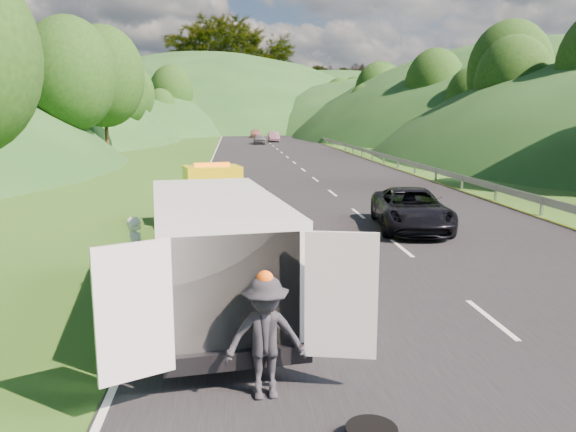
{
  "coord_description": "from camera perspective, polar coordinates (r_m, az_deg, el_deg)",
  "views": [
    {
      "loc": [
        -2.06,
        -12.17,
        4.06
      ],
      "look_at": [
        -0.59,
        2.78,
        1.3
      ],
      "focal_mm": 35.0,
      "sensor_mm": 36.0,
      "label": 1
    }
  ],
  "objects": [
    {
      "name": "ground",
      "position": [
        12.99,
        3.85,
        -7.83
      ],
      "size": [
        320.0,
        320.0,
        0.0
      ],
      "primitive_type": "plane",
      "color": "#38661E",
      "rests_on": "ground"
    },
    {
      "name": "road_surface",
      "position": [
        52.57,
        -0.07,
        6.0
      ],
      "size": [
        14.0,
        200.0,
        0.02
      ],
      "primitive_type": "cube",
      "color": "black",
      "rests_on": "ground"
    },
    {
      "name": "guardrail",
      "position": [
        65.96,
        5.24,
        6.85
      ],
      "size": [
        0.06,
        140.0,
        1.52
      ],
      "primitive_type": "cube",
      "color": "gray",
      "rests_on": "ground"
    },
    {
      "name": "tree_line_left",
      "position": [
        74.24,
        -18.93,
        6.73
      ],
      "size": [
        14.0,
        140.0,
        14.0
      ],
      "primitive_type": null,
      "color": "#2A5117",
      "rests_on": "ground"
    },
    {
      "name": "tree_line_right",
      "position": [
        76.5,
        13.62,
        7.09
      ],
      "size": [
        14.0,
        140.0,
        14.0
      ],
      "primitive_type": null,
      "color": "#2A5117",
      "rests_on": "ground"
    },
    {
      "name": "hills_backdrop",
      "position": [
        147.17,
        -2.3,
        8.83
      ],
      "size": [
        201.0,
        288.6,
        44.0
      ],
      "primitive_type": null,
      "color": "#2D5B23",
      "rests_on": "ground"
    },
    {
      "name": "tow_truck",
      "position": [
        19.61,
        -7.11,
        1.73
      ],
      "size": [
        3.08,
        5.66,
        2.3
      ],
      "rotation": [
        0.0,
        0.0,
        0.22
      ],
      "color": "black",
      "rests_on": "ground"
    },
    {
      "name": "white_van",
      "position": [
        11.16,
        -7.44,
        -3.39
      ],
      "size": [
        3.96,
        7.38,
        2.5
      ],
      "rotation": [
        0.0,
        0.0,
        0.14
      ],
      "color": "black",
      "rests_on": "ground"
    },
    {
      "name": "woman",
      "position": [
        13.28,
        -14.89,
        -7.76
      ],
      "size": [
        0.65,
        0.76,
        1.79
      ],
      "primitive_type": "imported",
      "rotation": [
        0.0,
        0.0,
        1.87
      ],
      "color": "white",
      "rests_on": "ground"
    },
    {
      "name": "child",
      "position": [
        13.52,
        -4.05,
        -7.09
      ],
      "size": [
        0.54,
        0.45,
        1.04
      ],
      "primitive_type": "imported",
      "rotation": [
        0.0,
        0.0,
        -0.11
      ],
      "color": "tan",
      "rests_on": "ground"
    },
    {
      "name": "worker",
      "position": [
        8.54,
        -2.26,
        -17.99
      ],
      "size": [
        1.21,
        0.75,
        1.8
      ],
      "primitive_type": "imported",
      "rotation": [
        0.0,
        0.0,
        0.07
      ],
      "color": "black",
      "rests_on": "ground"
    },
    {
      "name": "suitcase",
      "position": [
        13.64,
        -16.03,
        -6.04
      ],
      "size": [
        0.39,
        0.25,
        0.59
      ],
      "primitive_type": "cube",
      "rotation": [
        0.0,
        0.0,
        0.15
      ],
      "color": "#51533E",
      "rests_on": "ground"
    },
    {
      "name": "passing_suv",
      "position": [
        20.36,
        12.32,
        -1.33
      ],
      "size": [
        3.02,
        5.39,
        1.42
      ],
      "primitive_type": "imported",
      "rotation": [
        0.0,
        0.0,
        -0.13
      ],
      "color": "black",
      "rests_on": "ground"
    },
    {
      "name": "dist_car_a",
      "position": [
        75.01,
        -2.91,
        7.3
      ],
      "size": [
        1.54,
        3.84,
        1.31
      ],
      "primitive_type": "imported",
      "color": "#535157",
      "rests_on": "ground"
    },
    {
      "name": "dist_car_b",
      "position": [
        81.0,
        -1.48,
        7.54
      ],
      "size": [
        1.49,
        4.26,
        1.4
      ],
      "primitive_type": "imported",
      "color": "#654351",
      "rests_on": "ground"
    },
    {
      "name": "dist_car_c",
      "position": [
        95.78,
        -3.27,
        7.97
      ],
      "size": [
        1.78,
        4.37,
        1.27
      ],
      "primitive_type": "imported",
      "color": "#98594C",
      "rests_on": "ground"
    }
  ]
}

